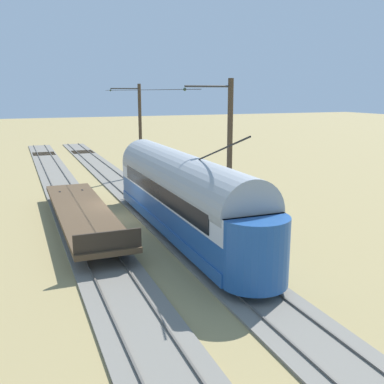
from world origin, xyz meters
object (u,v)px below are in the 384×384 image
object	(u,v)px
vintage_streetcar	(182,193)
catenary_pole_foreground	(140,129)
flatcar_adjacent	(83,212)
catenary_pole_mid_near	(228,155)
switch_stand	(150,180)

from	to	relation	value
vintage_streetcar	catenary_pole_foreground	bearing A→B (deg)	-98.11
vintage_streetcar	flatcar_adjacent	bearing A→B (deg)	-36.41
vintage_streetcar	catenary_pole_mid_near	size ratio (longest dim) A/B	2.19
vintage_streetcar	catenary_pole_mid_near	xyz separation A→B (m)	(-2.39, 0.47, 1.88)
switch_stand	catenary_pole_foreground	bearing A→B (deg)	-97.86
vintage_streetcar	flatcar_adjacent	xyz separation A→B (m)	(4.55, -3.35, -1.40)
vintage_streetcar	catenary_pole_mid_near	world-z (taller)	catenary_pole_mid_near
catenary_pole_mid_near	switch_stand	bearing A→B (deg)	-86.46
flatcar_adjacent	switch_stand	xyz separation A→B (m)	(-6.20, -8.07, -0.16)
catenary_pole_foreground	switch_stand	world-z (taller)	catenary_pole_foreground
catenary_pole_mid_near	switch_stand	world-z (taller)	catenary_pole_mid_near
flatcar_adjacent	catenary_pole_mid_near	xyz separation A→B (m)	(-6.93, 3.82, 3.29)
catenary_pole_foreground	switch_stand	size ratio (longest dim) A/B	6.46
switch_stand	vintage_streetcar	bearing A→B (deg)	81.77
catenary_pole_foreground	switch_stand	distance (m)	6.38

